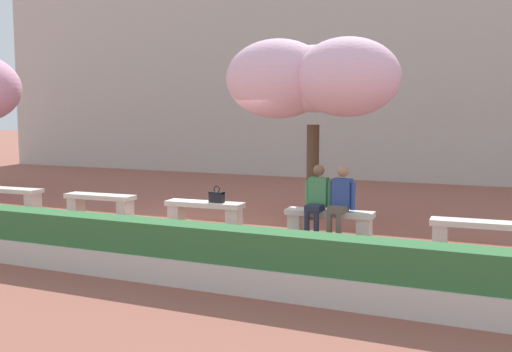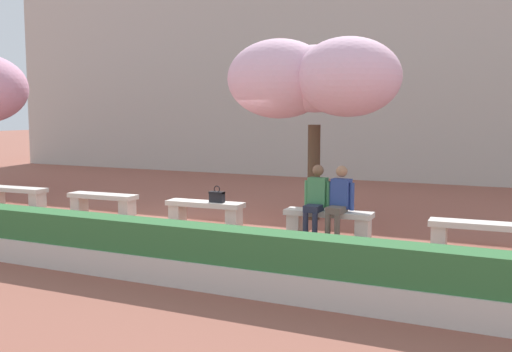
# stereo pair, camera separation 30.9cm
# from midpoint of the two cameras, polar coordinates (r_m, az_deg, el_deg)

# --- Properties ---
(ground_plane) EXTENTS (100.00, 100.00, 0.00)m
(ground_plane) POSITION_cam_midpoint_polar(r_m,az_deg,el_deg) (12.25, -5.62, -4.53)
(ground_plane) COLOR #8E5142
(building_facade) EXTENTS (28.00, 4.00, 8.37)m
(building_facade) POSITION_cam_midpoint_polar(r_m,az_deg,el_deg) (22.18, 8.48, 11.08)
(building_facade) COLOR #B7B2A8
(building_facade) RESTS_ON ground
(stone_bench_west_end) EXTENTS (1.65, 0.50, 0.45)m
(stone_bench_west_end) POSITION_cam_midpoint_polar(r_m,az_deg,el_deg) (15.47, -22.83, -1.63)
(stone_bench_west_end) COLOR beige
(stone_bench_west_end) RESTS_ON ground
(stone_bench_near_west) EXTENTS (1.65, 0.50, 0.45)m
(stone_bench_near_west) POSITION_cam_midpoint_polar(r_m,az_deg,el_deg) (13.68, -15.26, -2.33)
(stone_bench_near_west) COLOR beige
(stone_bench_near_west) RESTS_ON ground
(stone_bench_center) EXTENTS (1.65, 0.50, 0.45)m
(stone_bench_center) POSITION_cam_midpoint_polar(r_m,az_deg,el_deg) (12.20, -5.64, -3.16)
(stone_bench_center) COLOR beige
(stone_bench_center) RESTS_ON ground
(stone_bench_near_east) EXTENTS (1.65, 0.50, 0.45)m
(stone_bench_near_east) POSITION_cam_midpoint_polar(r_m,az_deg,el_deg) (11.15, 6.22, -4.05)
(stone_bench_near_east) COLOR beige
(stone_bench_near_east) RESTS_ON ground
(stone_bench_east_end) EXTENTS (1.65, 0.50, 0.45)m
(stone_bench_east_end) POSITION_cam_midpoint_polar(r_m,az_deg,el_deg) (10.66, 19.84, -4.86)
(stone_bench_east_end) COLOR beige
(stone_bench_east_end) RESTS_ON ground
(person_seated_left) EXTENTS (0.51, 0.68, 1.29)m
(person_seated_left) POSITION_cam_midpoint_polar(r_m,az_deg,el_deg) (11.11, 5.05, -1.99)
(person_seated_left) COLOR black
(person_seated_left) RESTS_ON ground
(person_seated_right) EXTENTS (0.51, 0.70, 1.29)m
(person_seated_right) POSITION_cam_midpoint_polar(r_m,az_deg,el_deg) (10.97, 7.26, -2.11)
(person_seated_right) COLOR black
(person_seated_right) RESTS_ON ground
(handbag) EXTENTS (0.30, 0.15, 0.34)m
(handbag) POSITION_cam_midpoint_polar(r_m,az_deg,el_deg) (12.02, -4.50, -1.93)
(handbag) COLOR black
(handbag) RESTS_ON stone_bench_center
(cherry_tree_main) EXTENTS (3.67, 2.20, 3.78)m
(cherry_tree_main) POSITION_cam_midpoint_polar(r_m,az_deg,el_deg) (12.50, 4.58, 9.20)
(cherry_tree_main) COLOR #473323
(cherry_tree_main) RESTS_ON ground
(planter_hedge_foreground) EXTENTS (15.51, 0.50, 0.80)m
(planter_hedge_foreground) POSITION_cam_midpoint_polar(r_m,az_deg,el_deg) (9.13, -17.60, -6.03)
(planter_hedge_foreground) COLOR beige
(planter_hedge_foreground) RESTS_ON ground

